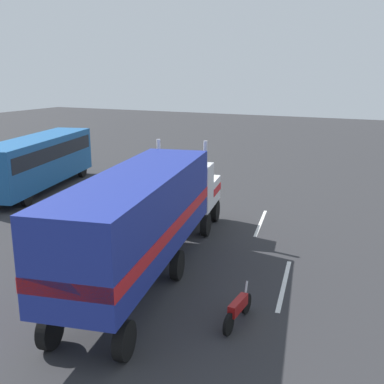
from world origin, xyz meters
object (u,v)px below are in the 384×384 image
at_px(parked_bus, 38,158).
at_px(semi_truck, 149,211).
at_px(person_bystander, 85,240).
at_px(motorcycle, 238,309).

bearing_deg(parked_bus, semi_truck, -122.51).
xyz_separation_m(semi_truck, person_bystander, (0.06, 3.05, -1.63)).
bearing_deg(semi_truck, parked_bus, 57.49).
relative_size(semi_truck, motorcycle, 6.80).
bearing_deg(semi_truck, person_bystander, 88.82).
height_order(semi_truck, person_bystander, semi_truck).
distance_m(semi_truck, person_bystander, 3.46).
bearing_deg(person_bystander, semi_truck, -91.18).
height_order(person_bystander, parked_bus, parked_bus).
distance_m(person_bystander, motorcycle, 7.60).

